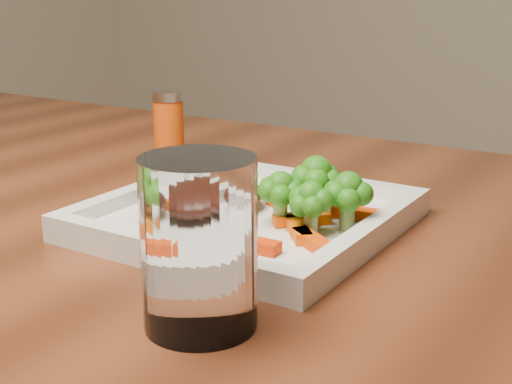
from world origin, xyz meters
The scene contains 14 objects.
plate centered at (0.16, -0.17, 0.76)m, with size 0.27×0.27×0.01m, color silver.
steak centered at (0.11, -0.17, 0.78)m, with size 0.12×0.09×0.03m, color black.
broccoli_0 centered at (0.22, -0.14, 0.80)m, with size 0.06×0.06×0.07m, color #216C12, non-canonical shape.
broccoli_1 centered at (0.26, -0.16, 0.79)m, with size 0.05×0.05×0.06m, color #246911, non-canonical shape.
broccoli_2 centered at (0.24, -0.19, 0.79)m, with size 0.05×0.05×0.06m, color #1C7A14, non-canonical shape.
broccoli_3 centered at (0.20, -0.18, 0.79)m, with size 0.05×0.05×0.06m, color #397713, non-canonical shape.
carrot_0 centered at (0.21, -0.25, 0.77)m, with size 0.06×0.02×0.01m, color red.
carrot_1 centered at (0.25, -0.21, 0.77)m, with size 0.05×0.01×0.01m, color #CD3C03.
carrot_3 centered at (0.26, -0.12, 0.77)m, with size 0.06×0.02×0.01m, color #E53E03.
carrot_4 centered at (0.17, -0.11, 0.77)m, with size 0.05×0.01×0.01m, color #D74A03.
carrot_5 centered at (0.23, -0.19, 0.77)m, with size 0.06×0.01×0.01m, color #E75803.
carrot_6 centered at (0.22, -0.17, 0.77)m, with size 0.05×0.01×0.01m, color #EF5203.
spice_shaker centered at (-0.07, 0.00, 0.80)m, with size 0.04×0.04×0.09m, color #CE470B.
drinking_glass centered at (0.24, -0.36, 0.81)m, with size 0.08×0.08×0.12m, color white.
Camera 1 is at (0.51, -0.72, 0.98)m, focal length 50.00 mm.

